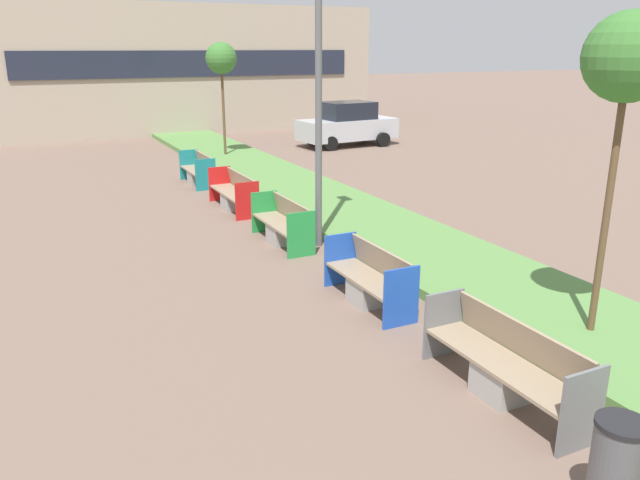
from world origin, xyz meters
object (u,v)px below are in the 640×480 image
Objects in this scene: bench_grey_frame at (505,368)px; bench_red_frame at (234,195)px; sapling_tree_near at (628,61)px; parked_car_distant at (347,124)px; bench_blue_frame at (370,282)px; litter_bin at (616,470)px; street_lamp_post at (319,56)px; sapling_tree_far at (221,59)px; bench_green_frame at (283,227)px; bench_teal_frame at (198,173)px.

bench_grey_frame is 10.20m from bench_red_frame.
parked_car_distant is (5.72, 17.96, -3.00)m from sapling_tree_near.
litter_bin reaches higher than bench_blue_frame.
sapling_tree_far is at bearing 82.20° from street_lamp_post.
litter_bin is at bearing -136.02° from sapling_tree_near.
bench_green_frame is 0.30× the size of street_lamp_post.
bench_red_frame is at bearing -89.92° from bench_teal_frame.
bench_grey_frame is at bearing -89.98° from bench_teal_frame.
bench_blue_frame is 4.82m from street_lamp_post.
sapling_tree_near is (2.16, -9.60, 3.54)m from bench_red_frame.
litter_bin is 0.22× the size of sapling_tree_near.
bench_grey_frame is 4.19m from sapling_tree_near.
bench_red_frame is 0.53× the size of parked_car_distant.
bench_grey_frame is at bearing -96.94° from sapling_tree_far.
parked_car_distant is at bearing 62.82° from bench_blue_frame.
bench_teal_frame is at bearing 99.41° from sapling_tree_near.
sapling_tree_near is at bearing -75.07° from street_lamp_post.
sapling_tree_near is at bearing -112.34° from parked_car_distant.
sapling_tree_far is (2.16, 7.52, 3.27)m from bench_red_frame.
sapling_tree_far is (2.16, 17.72, 3.27)m from bench_grey_frame.
bench_red_frame is at bearing 90.01° from bench_grey_frame.
bench_grey_frame is 1.20× the size of bench_blue_frame.
bench_green_frame is 8.95m from litter_bin.
sapling_tree_far reaches higher than litter_bin.
bench_grey_frame is at bearing -117.67° from parked_car_distant.
litter_bin reaches higher than bench_green_frame.
bench_teal_frame is at bearing -152.76° from parked_car_distant.
street_lamp_post is 1.66× the size of sapling_tree_far.
sapling_tree_far is at bearing 90.00° from sapling_tree_near.
bench_blue_frame is 5.27m from litter_bin.
bench_green_frame is (0.00, 3.69, 0.00)m from bench_blue_frame.
bench_teal_frame is 13.70m from sapling_tree_near.
street_lamp_post is at bearing -85.15° from bench_teal_frame.
litter_bin is 20.17m from sapling_tree_far.
sapling_tree_near is 1.05× the size of parked_car_distant.
parked_car_distant is at bearing 72.33° from sapling_tree_near.
street_lamp_post is (0.61, -0.49, 3.54)m from bench_green_frame.
litter_bin is at bearing -105.63° from bench_grey_frame.
bench_green_frame is at bearing 108.94° from sapling_tree_near.
bench_grey_frame is 1.15× the size of bench_green_frame.
bench_green_frame is 0.48× the size of parked_car_distant.
bench_grey_frame is 3.21m from bench_blue_frame.
sapling_tree_near is at bearing -90.00° from sapling_tree_far.
bench_green_frame is 0.46× the size of sapling_tree_near.
bench_red_frame is (0.00, 6.99, 0.01)m from bench_blue_frame.
parked_car_distant is (7.88, 8.36, 0.54)m from bench_red_frame.
bench_grey_frame is at bearing -89.92° from bench_blue_frame.
sapling_tree_far is (2.16, 14.50, 3.28)m from bench_blue_frame.
sapling_tree_far is (2.72, 19.74, 3.14)m from litter_bin.
bench_green_frame is 7.54m from sapling_tree_near.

